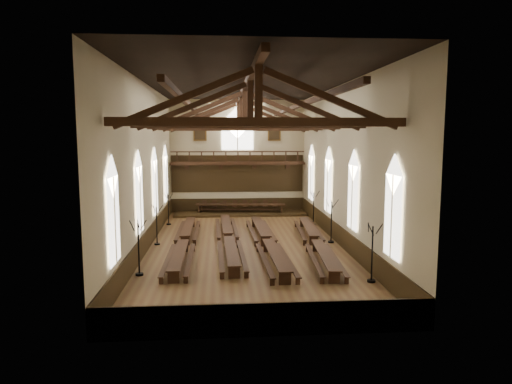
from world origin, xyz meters
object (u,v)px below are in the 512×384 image
candelabrum_left_mid (157,233)px  candelabrum_right_mid (331,230)px  refectory_row_b (228,237)px  high_table (240,205)px  candelabrum_left_far (169,215)px  refectory_row_a (184,240)px  candelabrum_right_near (372,264)px  refectory_row_d (316,241)px  refectory_row_c (267,241)px  dais (240,213)px  candelabrum_right_far (313,215)px  candelabrum_left_near (139,259)px

candelabrum_left_mid → candelabrum_right_mid: 11.10m
refectory_row_b → high_table: (1.23, 11.24, 0.29)m
candelabrum_left_mid → candelabrum_left_far: 6.48m
refectory_row_a → candelabrum_right_near: bearing=-37.4°
refectory_row_d → candelabrum_right_near: (1.30, -6.50, 0.36)m
refectory_row_d → candelabrum_right_mid: size_ratio=4.93×
refectory_row_c → dais: (-1.09, 12.31, -0.43)m
refectory_row_b → refectory_row_d: (5.31, -1.20, -0.01)m
refectory_row_c → candelabrum_left_mid: size_ratio=5.53×
dais → candelabrum_right_far: size_ratio=4.25×
candelabrum_left_far → candelabrum_right_near: bearing=-53.0°
refectory_row_c → high_table: (-1.09, 12.31, 0.28)m
refectory_row_b → dais: 11.32m
candelabrum_left_mid → dais: bearing=61.9°
candelabrum_left_far → candelabrum_right_far: 11.15m
candelabrum_left_mid → candelabrum_right_mid: bearing=-1.5°
refectory_row_a → candelabrum_left_far: bearing=103.2°
refectory_row_b → dais: (1.23, 11.24, -0.42)m
refectory_row_b → candelabrum_right_near: (6.60, -7.70, 0.35)m
high_table → candelabrum_left_mid: candelabrum_left_mid is taller
refectory_row_d → candelabrum_left_mid: bearing=170.0°
dais → candelabrum_left_mid: candelabrum_left_mid is taller
candelabrum_left_mid → candelabrum_left_far: candelabrum_left_mid is taller
refectory_row_d → dais: (-4.08, 12.44, -0.41)m
candelabrum_left_far → candelabrum_right_mid: candelabrum_right_mid is taller
candelabrum_left_mid → candelabrum_right_mid: candelabrum_right_mid is taller
dais → candelabrum_right_far: (5.38, -5.31, 0.72)m
candelabrum_right_near → candelabrum_right_mid: bearing=90.0°
high_table → candelabrum_right_far: (5.38, -5.31, 0.01)m
refectory_row_b → dais: refectory_row_b is taller
candelabrum_left_far → candelabrum_right_mid: 13.00m
refectory_row_b → candelabrum_left_near: 7.35m
high_table → candelabrum_left_mid: (-5.72, -10.71, -0.03)m
refectory_row_b → refectory_row_c: bearing=-24.7°
candelabrum_right_far → refectory_row_a: bearing=-145.0°
refectory_row_d → high_table: 13.10m
refectory_row_b → high_table: high_table is taller
dais → candelabrum_left_far: candelabrum_left_far is taller
refectory_row_b → candelabrum_left_mid: bearing=173.2°
refectory_row_d → dais: refectory_row_d is taller
high_table → candelabrum_right_mid: bearing=-63.9°
candelabrum_left_near → high_table: bearing=71.4°
dais → candelabrum_left_far: (-5.72, -4.23, 0.66)m
candelabrum_right_mid → refectory_row_a: bearing=-174.9°
high_table → candelabrum_left_mid: size_ratio=3.05×
refectory_row_d → candelabrum_right_mid: 1.98m
refectory_row_a → refectory_row_c: refectory_row_c is taller
dais → candelabrum_left_mid: size_ratio=4.45×
candelabrum_right_far → refectory_row_d: bearing=-100.3°
dais → high_table: bearing=-90.0°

